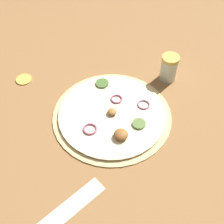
# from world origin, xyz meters

# --- Properties ---
(ground_plane) EXTENTS (3.00, 3.00, 0.00)m
(ground_plane) POSITION_xyz_m (0.00, 0.00, 0.00)
(ground_plane) COLOR olive
(pizza) EXTENTS (0.33, 0.33, 0.03)m
(pizza) POSITION_xyz_m (0.00, -0.00, 0.01)
(pizza) COLOR #D6B77A
(pizza) RESTS_ON ground_plane
(spice_jar) EXTENTS (0.05, 0.05, 0.08)m
(spice_jar) POSITION_xyz_m (0.13, 0.19, 0.04)
(spice_jar) COLOR silver
(spice_jar) RESTS_ON ground_plane
(loose_cap) EXTENTS (0.05, 0.05, 0.01)m
(loose_cap) POSITION_xyz_m (-0.30, 0.07, 0.00)
(loose_cap) COLOR gold
(loose_cap) RESTS_ON ground_plane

